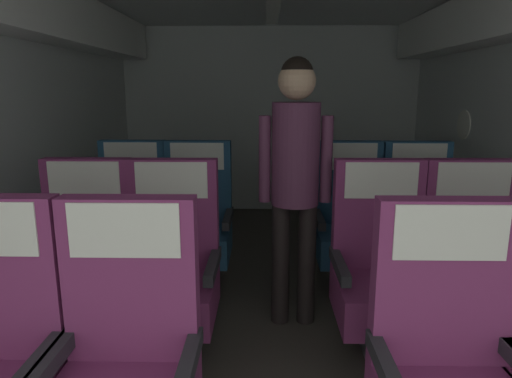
# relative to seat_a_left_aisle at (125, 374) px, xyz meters

# --- Properties ---
(ground) EXTENTS (3.67, 5.64, 0.02)m
(ground) POSITION_rel_seat_a_left_aisle_xyz_m (0.56, 1.33, -0.45)
(ground) COLOR #3D3833
(fuselage_shell) EXTENTS (3.55, 5.29, 2.19)m
(fuselage_shell) POSITION_rel_seat_a_left_aisle_xyz_m (0.56, 1.60, 1.11)
(fuselage_shell) COLOR silver
(fuselage_shell) RESTS_ON ground
(seat_a_left_aisle) EXTENTS (0.52, 0.52, 1.05)m
(seat_a_left_aisle) POSITION_rel_seat_a_left_aisle_xyz_m (0.00, 0.00, 0.00)
(seat_a_left_aisle) COLOR #38383D
(seat_a_left_aisle) RESTS_ON ground
(seat_b_left_window) EXTENTS (0.52, 0.52, 1.05)m
(seat_b_left_window) POSITION_rel_seat_a_left_aisle_xyz_m (-0.50, 0.91, 0.00)
(seat_b_left_window) COLOR #38383D
(seat_b_left_window) RESTS_ON ground
(seat_b_left_aisle) EXTENTS (0.52, 0.52, 1.05)m
(seat_b_left_aisle) POSITION_rel_seat_a_left_aisle_xyz_m (-0.02, 0.90, 0.00)
(seat_b_left_aisle) COLOR #38383D
(seat_b_left_aisle) RESTS_ON ground
(seat_b_right_aisle) EXTENTS (0.52, 0.52, 1.05)m
(seat_b_right_aisle) POSITION_rel_seat_a_left_aisle_xyz_m (1.63, 0.92, 0.00)
(seat_b_right_aisle) COLOR #38383D
(seat_b_right_aisle) RESTS_ON ground
(seat_b_right_window) EXTENTS (0.52, 0.52, 1.05)m
(seat_b_right_window) POSITION_rel_seat_a_left_aisle_xyz_m (1.13, 0.92, 0.00)
(seat_b_right_window) COLOR #38383D
(seat_b_right_window) RESTS_ON ground
(seat_c_left_window) EXTENTS (0.52, 0.52, 1.05)m
(seat_c_left_window) POSITION_rel_seat_a_left_aisle_xyz_m (-0.51, 1.83, 0.00)
(seat_c_left_window) COLOR #38383D
(seat_c_left_window) RESTS_ON ground
(seat_c_left_aisle) EXTENTS (0.52, 0.52, 1.05)m
(seat_c_left_aisle) POSITION_rel_seat_a_left_aisle_xyz_m (-0.01, 1.81, 0.00)
(seat_c_left_aisle) COLOR #38383D
(seat_c_left_aisle) RESTS_ON ground
(seat_c_right_aisle) EXTENTS (0.52, 0.52, 1.05)m
(seat_c_right_aisle) POSITION_rel_seat_a_left_aisle_xyz_m (1.63, 1.80, 0.00)
(seat_c_right_aisle) COLOR #38383D
(seat_c_right_aisle) RESTS_ON ground
(seat_c_right_window) EXTENTS (0.52, 0.52, 1.05)m
(seat_c_right_window) POSITION_rel_seat_a_left_aisle_xyz_m (1.12, 1.82, 0.00)
(seat_c_right_window) COLOR #38383D
(seat_c_right_window) RESTS_ON ground
(flight_attendant) EXTENTS (0.43, 0.28, 1.61)m
(flight_attendant) POSITION_rel_seat_a_left_aisle_xyz_m (0.67, 1.21, 0.55)
(flight_attendant) COLOR black
(flight_attendant) RESTS_ON ground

